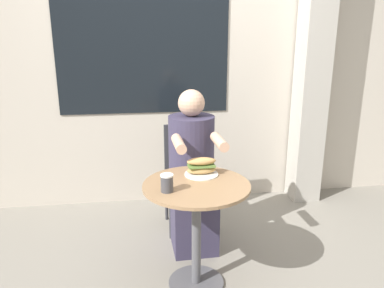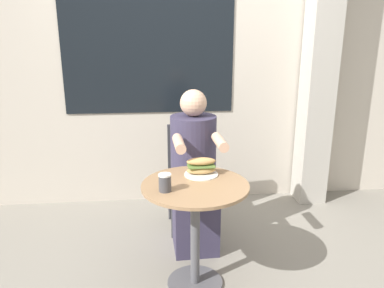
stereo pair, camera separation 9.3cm
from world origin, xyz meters
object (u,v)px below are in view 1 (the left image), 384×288
object	(u,v)px
cafe_table	(196,213)
drink_cup	(167,183)
sandwich_on_plate	(201,167)
seated_diner	(192,180)
diner_chair	(186,166)

from	to	relation	value
cafe_table	drink_cup	size ratio (longest dim) A/B	6.74
cafe_table	drink_cup	bearing A→B (deg)	-154.68
sandwich_on_plate	drink_cup	size ratio (longest dim) A/B	2.09
seated_diner	drink_cup	size ratio (longest dim) A/B	11.49
cafe_table	seated_diner	world-z (taller)	seated_diner
cafe_table	seated_diner	size ratio (longest dim) A/B	0.59
cafe_table	drink_cup	world-z (taller)	drink_cup
seated_diner	drink_cup	bearing A→B (deg)	67.27
cafe_table	diner_chair	xyz separation A→B (m)	(0.04, 0.87, 0.00)
cafe_table	sandwich_on_plate	distance (m)	0.29
seated_diner	cafe_table	bearing A→B (deg)	83.15
diner_chair	sandwich_on_plate	size ratio (longest dim) A/B	3.92
cafe_table	seated_diner	distance (m)	0.52
diner_chair	seated_diner	distance (m)	0.35
diner_chair	sandwich_on_plate	distance (m)	0.76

